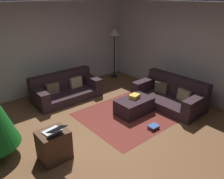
% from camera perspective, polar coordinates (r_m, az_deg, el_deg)
% --- Properties ---
extents(ground_plane, '(6.40, 6.40, 0.00)m').
position_cam_1_polar(ground_plane, '(4.84, -1.41, -11.88)').
color(ground_plane, brown).
extents(rear_partition, '(6.40, 0.12, 2.60)m').
position_cam_1_polar(rear_partition, '(6.87, -18.49, 9.57)').
color(rear_partition, '#BCB7B2').
rests_on(rear_partition, ground_plane).
extents(corner_partition, '(0.12, 6.40, 2.60)m').
position_cam_1_polar(corner_partition, '(6.58, 20.50, 8.73)').
color(corner_partition, '#B5B0AB').
rests_on(corner_partition, ground_plane).
extents(couch_left, '(1.86, 0.91, 0.72)m').
position_cam_1_polar(couch_left, '(6.53, -11.75, 0.08)').
color(couch_left, '#2D1E23').
rests_on(couch_left, ground_plane).
extents(couch_right, '(0.98, 1.82, 0.76)m').
position_cam_1_polar(couch_right, '(6.21, 14.71, -1.37)').
color(couch_right, '#2D1E23').
rests_on(couch_right, ground_plane).
extents(ottoman, '(0.91, 0.57, 0.38)m').
position_cam_1_polar(ottoman, '(5.66, 5.61, -4.17)').
color(ottoman, '#2D1E23').
rests_on(ottoman, ground_plane).
extents(gift_box, '(0.28, 0.25, 0.09)m').
position_cam_1_polar(gift_box, '(5.62, 5.74, -1.70)').
color(gift_box, gold).
rests_on(gift_box, ottoman).
extents(tv_remote, '(0.10, 0.17, 0.02)m').
position_cam_1_polar(tv_remote, '(5.72, 5.67, -1.66)').
color(tv_remote, black).
rests_on(tv_remote, ottoman).
extents(side_table, '(0.52, 0.44, 0.57)m').
position_cam_1_polar(side_table, '(4.26, -14.48, -13.50)').
color(side_table, '#4C3323').
rests_on(side_table, ground_plane).
extents(laptop, '(0.35, 0.41, 0.17)m').
position_cam_1_polar(laptop, '(4.04, -14.49, -10.02)').
color(laptop, silver).
rests_on(laptop, side_table).
extents(book_stack, '(0.26, 0.21, 0.09)m').
position_cam_1_polar(book_stack, '(5.16, 10.47, -9.25)').
color(book_stack, '#B7332D').
rests_on(book_stack, ground_plane).
extents(corner_lamp, '(0.36, 0.36, 1.71)m').
position_cam_1_polar(corner_lamp, '(7.80, 0.63, 13.45)').
color(corner_lamp, black).
rests_on(corner_lamp, ground_plane).
extents(area_rug, '(2.60, 2.00, 0.01)m').
position_cam_1_polar(area_rug, '(5.75, 5.54, -5.81)').
color(area_rug, maroon).
rests_on(area_rug, ground_plane).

